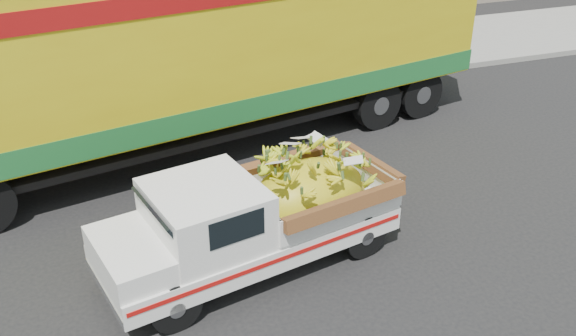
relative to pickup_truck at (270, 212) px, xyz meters
name	(u,v)px	position (x,y,z in m)	size (l,w,h in m)	color
ground	(256,237)	(-0.05, 0.61, -0.83)	(100.00, 100.00, 0.00)	black
curb	(182,102)	(-0.05, 6.54, -0.75)	(60.00, 0.25, 0.15)	gray
sidewalk	(166,73)	(-0.05, 8.64, -0.76)	(60.00, 4.00, 0.14)	gray
pickup_truck	(270,212)	(0.00, 0.00, 0.00)	(4.63, 2.49, 1.54)	black
semi_trailer	(206,47)	(0.10, 4.10, 1.29)	(12.09, 4.84, 3.80)	black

